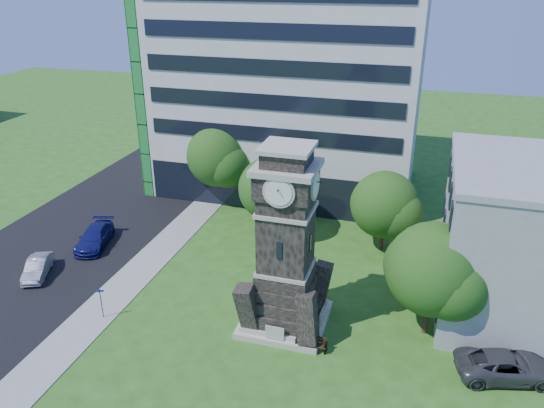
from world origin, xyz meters
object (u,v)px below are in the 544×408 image
(clock_tower, at_px, (286,252))
(street_sign, at_px, (101,300))
(car_street_north, at_px, (95,237))
(car_east_lot, at_px, (506,366))
(park_bench, at_px, (311,342))
(car_street_mid, at_px, (38,268))

(clock_tower, distance_m, street_sign, 12.80)
(car_street_north, bearing_deg, car_east_lot, -27.09)
(park_bench, bearing_deg, street_sign, -171.46)
(car_street_mid, xyz_separation_m, car_street_north, (1.42, 5.38, 0.10))
(car_street_mid, xyz_separation_m, park_bench, (21.86, -2.41, -0.15))
(car_east_lot, height_order, park_bench, car_east_lot)
(car_street_mid, distance_m, car_street_north, 5.57)
(car_east_lot, bearing_deg, street_sign, 79.29)
(car_street_north, height_order, car_east_lot, car_east_lot)
(car_street_mid, relative_size, car_east_lot, 0.72)
(clock_tower, xyz_separation_m, car_street_north, (-18.16, 5.60, -4.51))
(car_street_mid, bearing_deg, clock_tower, -23.90)
(clock_tower, bearing_deg, car_street_north, 162.86)
(car_street_north, distance_m, car_east_lot, 32.34)
(car_east_lot, xyz_separation_m, park_bench, (-11.15, -0.84, -0.26))
(street_sign, bearing_deg, car_street_mid, 134.42)
(clock_tower, distance_m, car_street_mid, 20.11)
(clock_tower, distance_m, park_bench, 5.71)
(car_street_mid, bearing_deg, car_street_north, 51.97)
(car_street_north, height_order, park_bench, car_street_north)
(clock_tower, relative_size, street_sign, 5.47)
(car_street_mid, distance_m, car_east_lot, 33.04)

